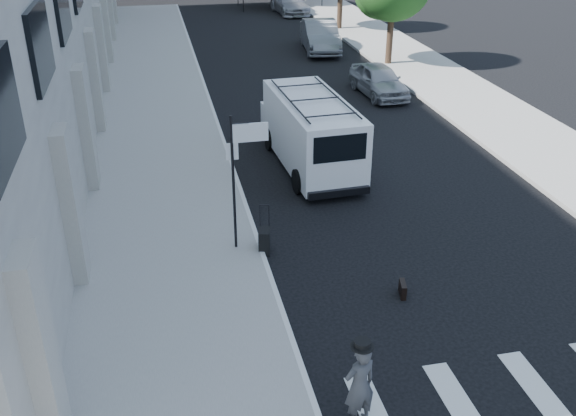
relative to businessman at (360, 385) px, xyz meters
name	(u,v)px	position (x,y,z in m)	size (l,w,h in m)	color
ground	(373,312)	(1.33, 3.00, -0.83)	(120.00, 120.00, 0.00)	black
sidewalk_left	(156,103)	(-2.92, 19.00, -0.75)	(4.50, 48.00, 0.15)	gray
sidewalk_right	(413,63)	(10.33, 23.00, -0.75)	(4.00, 56.00, 0.15)	gray
sign_pole	(242,155)	(-1.04, 6.20, 1.83)	(1.03, 0.07, 3.50)	black
businessman	(360,385)	(0.00, 0.00, 0.00)	(0.60, 0.40, 1.65)	#3E3E41
briefcase	(403,289)	(2.17, 3.47, -0.66)	(0.12, 0.44, 0.34)	black
suitcase	(264,241)	(-0.57, 6.00, -0.49)	(0.38, 0.51, 1.26)	black
cargo_van	(310,131)	(1.92, 11.31, 0.36)	(2.40, 6.17, 2.29)	white
parked_car_a	(379,80)	(6.75, 18.28, -0.15)	(1.60, 3.99, 1.36)	gray
parked_car_b	(320,36)	(6.33, 26.87, 0.00)	(1.74, 5.00, 1.65)	slate
parked_car_c	(290,3)	(7.08, 38.38, -0.13)	(1.97, 4.84, 1.40)	gray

